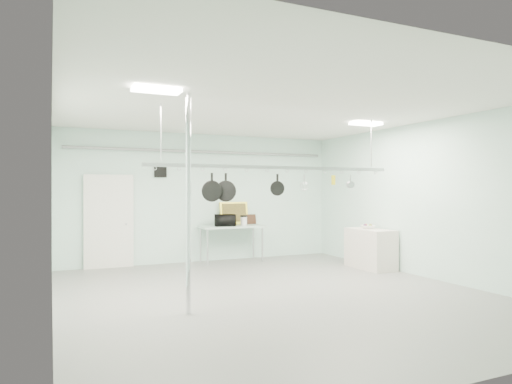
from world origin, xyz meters
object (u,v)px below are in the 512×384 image
pot_rack (277,166)px  fruit_bowl (368,227)px  skillet_right (277,184)px  prep_table (232,228)px  coffee_canister (244,221)px  chrome_pole (188,203)px  skillet_mid (226,187)px  side_cabinet (370,249)px  microwave (225,220)px  skillet_left (212,187)px

pot_rack → fruit_bowl: pot_rack is taller
skillet_right → prep_table: bearing=94.1°
coffee_canister → chrome_pole: bearing=-122.2°
coffee_canister → skillet_right: (-0.70, -3.24, 0.89)m
coffee_canister → fruit_bowl: 3.04m
pot_rack → skillet_mid: pot_rack is taller
skillet_mid → skillet_right: (0.99, 0.00, 0.06)m
side_cabinet → coffee_canister: coffee_canister is taller
microwave → skillet_left: bearing=82.4°
pot_rack → skillet_right: pot_rack is taller
chrome_pole → prep_table: 4.85m
pot_rack → skillet_right: size_ratio=13.16×
prep_table → pot_rack: (-0.40, -3.30, 1.40)m
fruit_bowl → skillet_mid: 4.24m
microwave → side_cabinet: bearing=158.9°
prep_table → fruit_bowl: 3.31m
chrome_pole → microwave: (2.10, 4.12, -0.55)m
chrome_pole → coffee_canister: 4.92m
chrome_pole → prep_table: bearing=61.3°
coffee_canister → skillet_mid: 3.75m
microwave → fruit_bowl: size_ratio=1.59×
side_cabinet → skillet_mid: skillet_mid is taller
microwave → fruit_bowl: 3.42m
skillet_mid → skillet_right: 0.99m
skillet_left → prep_table: bearing=63.6°
coffee_canister → fruit_bowl: size_ratio=0.66×
fruit_bowl → skillet_mid: (-3.96, -1.21, 0.90)m
chrome_pole → microwave: size_ratio=6.23×
pot_rack → microwave: bearing=86.5°
side_cabinet → skillet_right: skillet_right is taller
fruit_bowl → skillet_left: (-4.21, -1.21, 0.91)m
side_cabinet → pot_rack: pot_rack is taller
prep_table → coffee_canister: bearing=-11.5°
skillet_left → skillet_right: same height
prep_table → skillet_right: (-0.39, -3.30, 1.07)m
chrome_pole → fruit_bowl: bearing=23.5°
coffee_canister → microwave: bearing=-177.4°
prep_table → skillet_right: bearing=-96.8°
coffee_canister → skillet_mid: size_ratio=0.44×
side_cabinet → fruit_bowl: size_ratio=3.71×
microwave → skillet_left: size_ratio=1.09×
pot_rack → skillet_right: 0.33m
skillet_left → skillet_mid: bearing=-0.1°
chrome_pole → skillet_mid: size_ratio=6.63×
skillet_mid → microwave: bearing=102.7°
skillet_left → chrome_pole: bearing=-126.5°
fruit_bowl → chrome_pole: bearing=-156.5°
side_cabinet → skillet_right: bearing=-159.5°
pot_rack → prep_table: bearing=83.1°
pot_rack → skillet_left: bearing=180.0°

